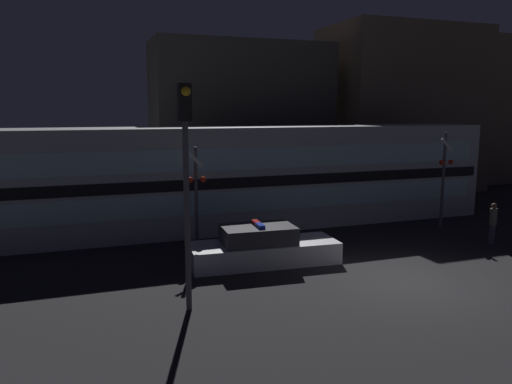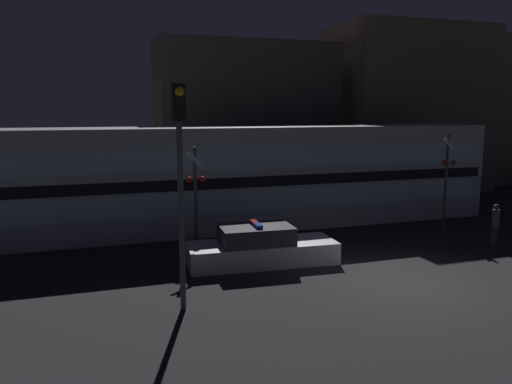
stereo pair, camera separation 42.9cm
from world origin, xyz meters
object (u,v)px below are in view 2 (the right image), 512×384
(pedestrian, at_px, (495,224))
(traffic_light_corner, at_px, (180,164))
(train, at_px, (252,177))
(crossing_signal_near, at_px, (447,176))
(police_car, at_px, (260,248))

(pedestrian, height_order, traffic_light_corner, traffic_light_corner)
(pedestrian, bearing_deg, traffic_light_corner, -168.94)
(train, height_order, crossing_signal_near, train)
(train, relative_size, crossing_signal_near, 5.37)
(traffic_light_corner, bearing_deg, crossing_signal_near, 23.12)
(train, height_order, pedestrian, train)
(traffic_light_corner, bearing_deg, train, 61.59)
(police_car, height_order, pedestrian, pedestrian)
(police_car, bearing_deg, train, 78.74)
(train, distance_m, police_car, 5.75)
(crossing_signal_near, height_order, traffic_light_corner, traffic_light_corner)
(police_car, xyz_separation_m, crossing_signal_near, (9.08, 2.13, 1.78))
(pedestrian, distance_m, crossing_signal_near, 3.19)
(police_car, xyz_separation_m, traffic_light_corner, (-3.14, -3.09, 3.24))
(train, distance_m, traffic_light_corner, 9.69)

